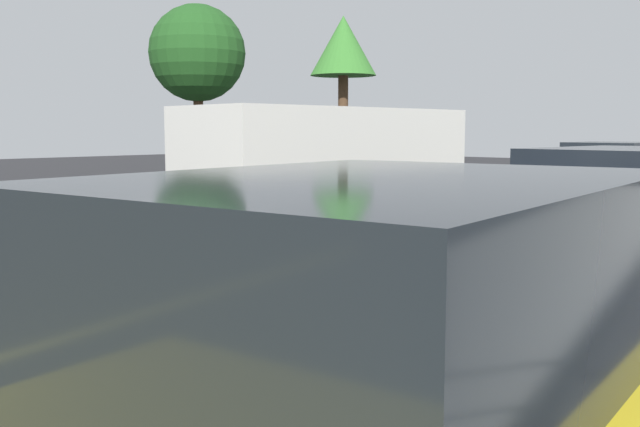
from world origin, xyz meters
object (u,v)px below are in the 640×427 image
white_van (327,163)px  car_yellow_behind_van (394,402)px  tree_right_verge (343,50)px  car_blue_near_curb (633,226)px  tree_centre_verge (197,54)px  car_silver_mid_road (613,176)px

white_van → car_yellow_behind_van: bearing=-137.0°
white_van → tree_right_verge: size_ratio=1.04×
car_blue_near_curb → tree_centre_verge: bearing=75.4°
car_yellow_behind_van → tree_centre_verge: 14.84m
car_silver_mid_road → tree_centre_verge: (-6.18, 7.34, 2.78)m
car_silver_mid_road → car_blue_near_curb: size_ratio=0.93×
tree_centre_verge → white_van: bearing=-104.6°
white_van → car_yellow_behind_van: 9.77m
tree_right_verge → car_silver_mid_road: bearing=-85.4°
car_yellow_behind_van → car_silver_mid_road: bearing=17.1°
white_van → car_yellow_behind_van: size_ratio=1.19×
white_van → car_blue_near_curb: size_ratio=1.20×
tree_centre_verge → tree_right_verge: size_ratio=0.92×
car_blue_near_curb → tree_right_verge: tree_right_verge is taller
white_van → car_yellow_behind_van: white_van is taller
tree_centre_verge → car_silver_mid_road: bearing=-49.9°
car_silver_mid_road → tree_centre_verge: tree_centre_verge is taller
white_van → car_blue_near_curb: 5.81m
car_yellow_behind_van → car_blue_near_curb: bearing=10.5°
car_silver_mid_road → car_blue_near_curb: 9.64m
white_van → car_blue_near_curb: (-1.46, -5.61, -0.44)m
car_yellow_behind_van → tree_centre_verge: size_ratio=0.95×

